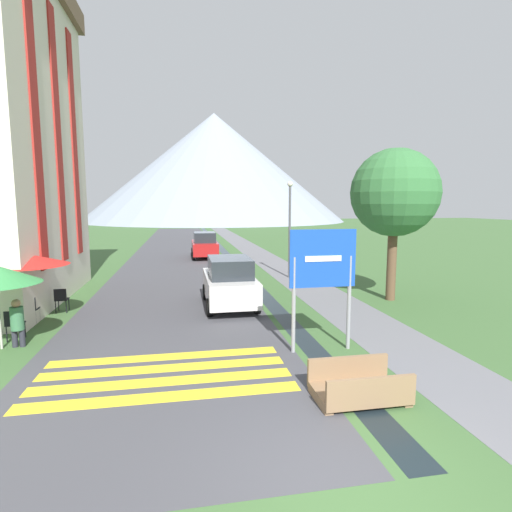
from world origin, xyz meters
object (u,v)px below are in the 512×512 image
(cafe_chair_far_left, at_px, (61,298))
(cafe_umbrella_middle_red, at_px, (27,260))
(person_seated_near, at_px, (17,321))
(parked_car_far, at_px, (205,245))
(streetlamp, at_px, (290,221))
(tree_by_path, at_px, (395,193))
(road_sign, at_px, (323,271))
(footbridge, at_px, (359,387))
(person_standing_terrace, at_px, (13,298))
(person_seated_far, at_px, (29,298))
(cafe_chair_middle, at_px, (30,308))
(parked_car_near, at_px, (229,282))
(cafe_chair_near_right, at_px, (14,322))

(cafe_chair_far_left, bearing_deg, cafe_umbrella_middle_red, -95.36)
(person_seated_near, bearing_deg, parked_car_far, 71.16)
(cafe_chair_far_left, relative_size, streetlamp, 0.17)
(parked_car_far, relative_size, tree_by_path, 0.66)
(road_sign, distance_m, streetlamp, 10.42)
(road_sign, height_order, footbridge, road_sign)
(cafe_umbrella_middle_red, xyz_separation_m, tree_by_path, (12.74, 0.78, 2.13))
(road_sign, bearing_deg, person_standing_terrace, 159.57)
(person_seated_far, bearing_deg, person_seated_near, -76.04)
(person_seated_far, bearing_deg, parked_car_far, 65.27)
(cafe_chair_middle, bearing_deg, person_seated_near, -59.49)
(cafe_chair_middle, bearing_deg, parked_car_far, 86.08)
(parked_car_near, relative_size, person_standing_terrace, 2.23)
(person_seated_near, relative_size, person_standing_terrace, 0.73)
(person_seated_far, height_order, streetlamp, streetlamp)
(cafe_chair_far_left, bearing_deg, streetlamp, 52.21)
(road_sign, xyz_separation_m, person_standing_terrace, (-8.30, 3.09, -1.03))
(cafe_chair_near_right, bearing_deg, cafe_chair_middle, 90.27)
(footbridge, height_order, streetlamp, streetlamp)
(footbridge, relative_size, person_standing_terrace, 0.97)
(person_standing_terrace, bearing_deg, cafe_chair_middle, 78.92)
(road_sign, relative_size, cafe_chair_middle, 3.64)
(road_sign, distance_m, cafe_chair_far_left, 9.24)
(road_sign, xyz_separation_m, footbridge, (-0.17, -2.58, -1.83))
(parked_car_near, relative_size, parked_car_far, 1.01)
(cafe_umbrella_middle_red, height_order, tree_by_path, tree_by_path)
(person_standing_terrace, bearing_deg, person_seated_near, -66.86)
(parked_car_far, height_order, cafe_chair_far_left, parked_car_far)
(cafe_chair_far_left, xyz_separation_m, person_seated_far, (-0.84, -0.52, 0.17))
(cafe_chair_middle, relative_size, tree_by_path, 0.15)
(road_sign, bearing_deg, cafe_chair_far_left, 146.18)
(cafe_umbrella_middle_red, relative_size, streetlamp, 0.50)
(parked_car_near, bearing_deg, streetlamp, 55.14)
(cafe_chair_far_left, height_order, person_standing_terrace, person_standing_terrace)
(parked_car_near, height_order, person_standing_terrace, parked_car_near)
(road_sign, height_order, person_standing_terrace, road_sign)
(cafe_chair_middle, xyz_separation_m, streetlamp, (10.08, 6.33, 2.40))
(road_sign, bearing_deg, person_seated_near, 167.60)
(parked_car_far, distance_m, person_seated_far, 15.56)
(road_sign, height_order, cafe_chair_far_left, road_sign)
(person_seated_far, bearing_deg, cafe_umbrella_middle_red, -67.92)
(cafe_chair_middle, xyz_separation_m, person_seated_far, (-0.27, 0.68, 0.17))
(parked_car_far, bearing_deg, tree_by_path, -65.10)
(streetlamp, xyz_separation_m, tree_by_path, (2.62, -5.43, 1.22))
(road_sign, height_order, tree_by_path, tree_by_path)
(cafe_chair_middle, height_order, cafe_chair_far_left, same)
(cafe_chair_near_right, bearing_deg, person_seated_near, -66.87)
(cafe_chair_middle, bearing_deg, cafe_umbrella_middle_red, 125.72)
(parked_car_far, xyz_separation_m, tree_by_path, (6.46, -13.91, 3.23))
(person_seated_far, xyz_separation_m, tree_by_path, (12.97, 0.21, 3.45))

